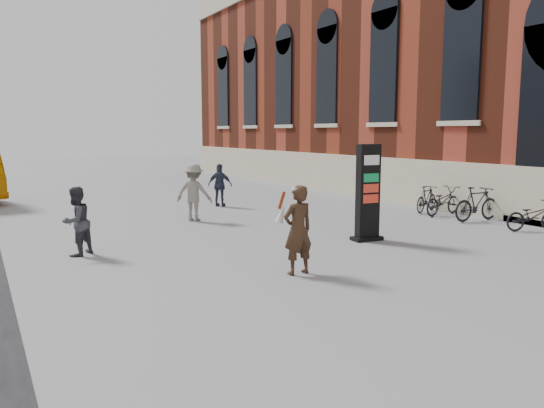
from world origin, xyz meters
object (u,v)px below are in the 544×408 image
woman (298,229)px  pedestrian_c (220,185)px  bike_4 (533,216)px  bike_5 (477,204)px  pedestrian_a (76,221)px  bike_7 (427,199)px  info_pylon (368,193)px  bike_6 (443,201)px  pedestrian_b (194,192)px

woman → pedestrian_c: 10.13m
bike_4 → bike_5: bearing=19.4°
pedestrian_a → bike_5: pedestrian_a is taller
pedestrian_c → bike_5: bearing=171.2°
woman → bike_7: bearing=-152.6°
woman → pedestrian_a: woman is taller
woman → bike_4: bearing=-177.8°
pedestrian_a → bike_7: size_ratio=1.01×
pedestrian_a → bike_7: pedestrian_a is taller
info_pylon → woman: bearing=-144.4°
bike_4 → bike_7: 4.15m
info_pylon → bike_5: info_pylon is taller
bike_7 → bike_6: bearing=159.4°
pedestrian_a → bike_6: size_ratio=0.87×
bike_4 → bike_6: 3.40m
info_pylon → bike_7: bearing=35.2°
bike_5 → bike_6: 1.43m
woman → bike_6: woman is taller
bike_4 → bike_6: bike_6 is taller
bike_4 → bike_5: size_ratio=0.90×
pedestrian_b → bike_7: bearing=-154.7°
bike_4 → bike_7: bike_7 is taller
bike_6 → pedestrian_c: bearing=35.8°
pedestrian_b → info_pylon: bearing=160.4°
pedestrian_a → bike_6: pedestrian_a is taller
woman → bike_6: 9.39m
pedestrian_a → bike_6: (12.05, 0.19, -0.32)m
pedestrian_b → bike_4: size_ratio=1.10×
pedestrian_c → pedestrian_a: bearing=85.6°
woman → pedestrian_c: woman is taller
bike_4 → bike_7: bearing=19.4°
bike_6 → bike_7: bearing=-9.7°
pedestrian_c → bike_7: pedestrian_c is taller
pedestrian_a → bike_7: 12.09m
woman → pedestrian_b: 7.19m
info_pylon → bike_4: size_ratio=1.51×
woman → bike_6: bearing=-156.6°
pedestrian_a → bike_5: (12.05, -1.24, -0.25)m
pedestrian_c → bike_4: size_ratio=0.98×
pedestrian_c → bike_4: pedestrian_c is taller
pedestrian_c → bike_6: size_ratio=0.88×
bike_5 → bike_7: (0.00, 2.17, -0.08)m
woman → bike_7: woman is taller
bike_4 → bike_6: (0.00, 3.40, 0.05)m
info_pylon → bike_4: info_pylon is taller
info_pylon → pedestrian_a: (-6.98, 1.92, -0.46)m
info_pylon → pedestrian_a: 7.26m
bike_6 → bike_7: bike_6 is taller
woman → bike_4: size_ratio=1.08×
pedestrian_b → bike_5: size_ratio=0.99×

